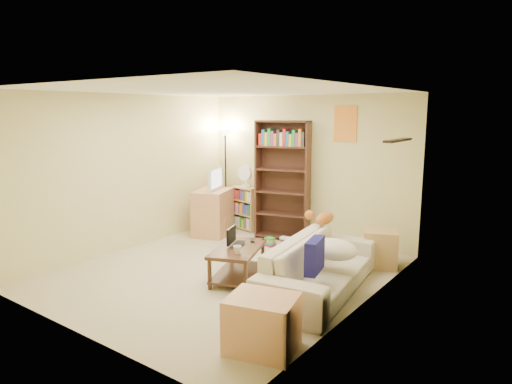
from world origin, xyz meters
TOP-DOWN VIEW (x-y plane):
  - room at (0.00, 0.01)m, footprint 4.50×4.54m
  - sofa at (1.41, 0.17)m, footprint 2.46×1.49m
  - navy_pillow at (1.58, -0.29)m, footprint 0.23×0.44m
  - cream_blanket at (1.56, 0.24)m, footprint 0.60×0.43m
  - tabby_cat at (1.00, 0.97)m, footprint 0.51×0.24m
  - coffee_table at (0.32, -0.10)m, footprint 0.88×1.14m
  - laptop at (0.32, -0.01)m, footprint 0.47×0.44m
  - laptop_screen at (0.18, -0.06)m, footprint 0.13×0.32m
  - mug at (0.49, -0.33)m, footprint 0.15×0.15m
  - tv_remote at (0.30, 0.25)m, footprint 0.15×0.17m
  - tv_stand at (-1.44, 1.40)m, footprint 0.78×0.91m
  - television at (-1.44, 1.40)m, footprint 0.73×0.53m
  - tall_bookshelf at (-0.28, 1.92)m, footprint 0.98×0.54m
  - short_bookshelf at (-1.21, 2.05)m, footprint 0.67×0.36m
  - desk_fan at (-1.17, 2.01)m, footprint 0.29×0.16m
  - floor_lamp at (-1.67, 2.05)m, footprint 0.32×0.32m
  - side_table at (1.67, 1.52)m, footprint 0.62×0.62m
  - end_cabinet at (1.65, -1.41)m, footprint 0.74×0.67m
  - book_stacks at (0.09, 1.51)m, footprint 0.66×0.33m

SIDE VIEW (x-z plane):
  - book_stacks at x=0.09m, z-range -0.01..0.19m
  - end_cabinet at x=1.65m, z-range 0.00..0.53m
  - side_table at x=1.67m, z-range 0.00..0.54m
  - coffee_table at x=0.32m, z-range 0.07..0.51m
  - sofa at x=1.41m, z-range 0.00..0.65m
  - short_bookshelf at x=-1.21m, z-range 0.00..0.82m
  - tv_stand at x=-1.44m, z-range 0.00..0.82m
  - tv_remote at x=0.30m, z-range 0.45..0.47m
  - laptop at x=0.32m, z-range 0.45..0.47m
  - mug at x=0.49m, z-range 0.45..0.55m
  - cream_blanket at x=1.56m, z-range 0.43..0.68m
  - laptop_screen at x=0.18m, z-range 0.47..0.69m
  - navy_pillow at x=1.58m, z-range 0.43..0.81m
  - tabby_cat at x=1.00m, z-range 0.65..0.82m
  - television at x=-1.44m, z-range 0.82..1.21m
  - desk_fan at x=-1.17m, z-range 0.84..1.26m
  - tall_bookshelf at x=-0.28m, z-range 0.06..2.13m
  - floor_lamp at x=-1.67m, z-range 0.56..2.46m
  - room at x=0.00m, z-range 0.36..2.88m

